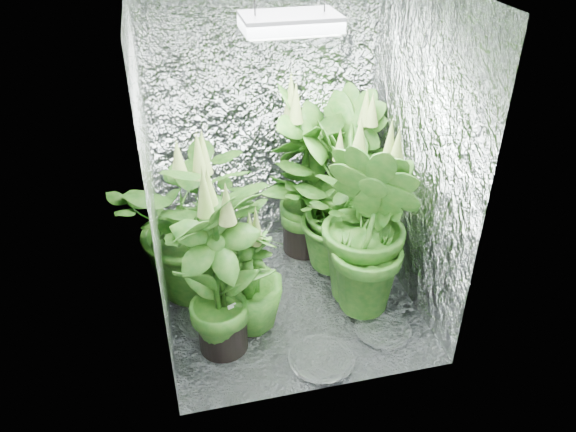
% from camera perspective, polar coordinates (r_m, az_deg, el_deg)
% --- Properties ---
extents(ground, '(1.60, 1.60, 0.00)m').
position_cam_1_polar(ground, '(3.87, 0.16, -8.31)').
color(ground, silver).
rests_on(ground, ground).
extents(walls, '(1.62, 1.62, 2.00)m').
position_cam_1_polar(walls, '(3.31, 0.19, 4.98)').
color(walls, silver).
rests_on(walls, ground).
extents(grow_lamp, '(0.50, 0.30, 0.22)m').
position_cam_1_polar(grow_lamp, '(3.02, 0.22, 19.05)').
color(grow_lamp, gray).
rests_on(grow_lamp, ceiling).
extents(plant_a, '(1.20, 1.20, 1.20)m').
position_cam_1_polar(plant_a, '(3.65, -9.23, -0.44)').
color(plant_a, black).
rests_on(plant_a, ground).
extents(plant_b, '(0.91, 0.91, 1.34)m').
position_cam_1_polar(plant_b, '(4.00, 1.78, 4.04)').
color(plant_b, black).
rests_on(plant_b, ground).
extents(plant_c, '(0.75, 0.75, 1.29)m').
position_cam_1_polar(plant_c, '(4.06, 5.74, 3.96)').
color(plant_c, black).
rests_on(plant_c, ground).
extents(plant_d, '(0.58, 0.58, 0.85)m').
position_cam_1_polar(plant_d, '(3.43, -3.99, -6.22)').
color(plant_d, black).
rests_on(plant_d, ground).
extents(plant_e, '(0.92, 0.92, 1.10)m').
position_cam_1_polar(plant_e, '(3.87, 5.69, 1.09)').
color(plant_e, black).
rests_on(plant_e, ground).
extents(plant_f, '(0.81, 0.81, 1.21)m').
position_cam_1_polar(plant_f, '(3.19, -7.11, -5.78)').
color(plant_f, black).
rests_on(plant_f, ground).
extents(plant_g, '(0.83, 0.83, 1.33)m').
position_cam_1_polar(plant_g, '(3.48, 8.40, -1.04)').
color(plant_g, black).
rests_on(plant_g, ground).
extents(circulation_fan, '(0.20, 0.33, 0.39)m').
position_cam_1_polar(circulation_fan, '(4.39, 5.67, -0.31)').
color(circulation_fan, black).
rests_on(circulation_fan, ground).
extents(plant_label, '(0.06, 0.04, 0.08)m').
position_cam_1_polar(plant_label, '(3.34, -5.65, -9.54)').
color(plant_label, white).
rests_on(plant_label, plant_f).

